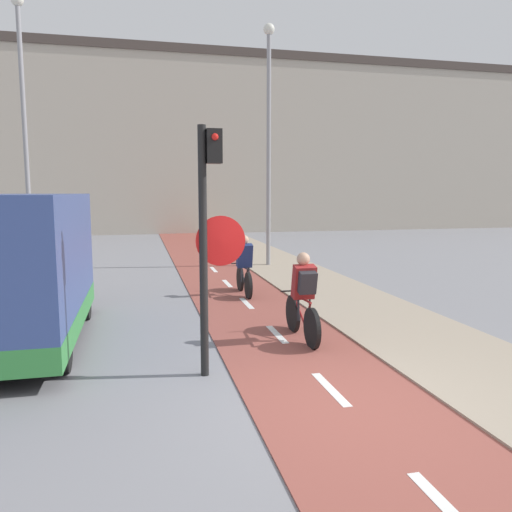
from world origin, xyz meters
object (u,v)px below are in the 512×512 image
(traffic_light_pole, at_px, (209,224))
(street_lamp_far, at_px, (24,110))
(van, at_px, (14,272))
(street_lamp_sidewalk, at_px, (269,124))
(cyclist_far, at_px, (244,268))
(cyclist_near, at_px, (303,299))

(traffic_light_pole, distance_m, street_lamp_far, 11.39)
(traffic_light_pole, height_order, street_lamp_far, street_lamp_far)
(street_lamp_far, height_order, van, street_lamp_far)
(street_lamp_sidewalk, bearing_deg, street_lamp_far, 175.47)
(traffic_light_pole, distance_m, cyclist_far, 5.50)
(van, bearing_deg, traffic_light_pole, -35.45)
(cyclist_near, xyz_separation_m, cyclist_far, (-0.19, 3.88, -0.05))
(street_lamp_sidewalk, xyz_separation_m, cyclist_near, (-1.59, -8.38, -3.98))
(traffic_light_pole, relative_size, cyclist_near, 1.99)
(street_lamp_far, xyz_separation_m, street_lamp_sidewalk, (7.52, -0.60, -0.24))
(traffic_light_pole, height_order, van, traffic_light_pole)
(street_lamp_sidewalk, bearing_deg, cyclist_near, -100.76)
(traffic_light_pole, distance_m, van, 3.64)
(street_lamp_far, bearing_deg, traffic_light_pole, -67.60)
(street_lamp_far, relative_size, van, 1.79)
(street_lamp_sidewalk, bearing_deg, van, -129.48)
(van, bearing_deg, street_lamp_far, 99.18)
(street_lamp_far, xyz_separation_m, van, (1.31, -8.13, -3.73))
(street_lamp_far, relative_size, cyclist_far, 5.18)
(traffic_light_pole, height_order, street_lamp_sidewalk, street_lamp_sidewalk)
(cyclist_far, bearing_deg, street_lamp_far, 138.41)
(cyclist_near, bearing_deg, van, 169.66)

